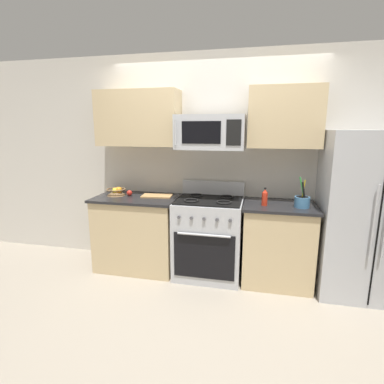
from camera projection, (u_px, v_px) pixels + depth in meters
name	position (u px, v px, depth m)	size (l,w,h in m)	color
ground_plane	(197.00, 307.00, 2.94)	(16.00, 16.00, 0.00)	gray
wall_back	(215.00, 163.00, 3.70)	(8.00, 0.10, 2.60)	beige
counter_left	(138.00, 232.00, 3.70)	(1.00, 0.63, 0.91)	tan
range_oven	(209.00, 237.00, 3.51)	(0.76, 0.67, 1.09)	#B2B5BA
counter_right	(277.00, 243.00, 3.34)	(0.78, 0.63, 0.91)	tan
refrigerator	(366.00, 215.00, 3.06)	(0.88, 0.74, 1.71)	#B2B5BA
microwave	(211.00, 132.00, 3.28)	(0.75, 0.44, 0.37)	#B2B5BA
upper_cabinets_left	(138.00, 118.00, 3.57)	(0.99, 0.34, 0.65)	tan
upper_cabinets_right	(285.00, 117.00, 3.21)	(0.77, 0.34, 0.65)	tan
utensil_crock	(302.00, 201.00, 3.12)	(0.16, 0.16, 0.32)	teal
fruit_basket	(116.00, 191.00, 3.68)	(0.23, 0.23, 0.11)	brown
apple_loose	(129.00, 193.00, 3.66)	(0.07, 0.07, 0.07)	red
cutting_board	(157.00, 196.00, 3.62)	(0.36, 0.20, 0.02)	tan
bottle_hot_sauce	(265.00, 197.00, 3.19)	(0.06, 0.06, 0.19)	red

